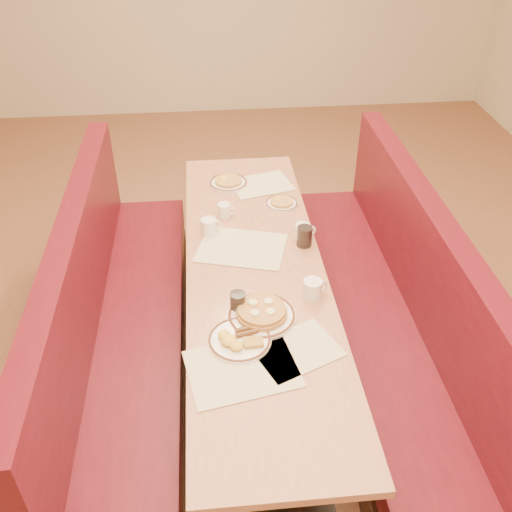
{
  "coord_description": "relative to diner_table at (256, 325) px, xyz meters",
  "views": [
    {
      "loc": [
        -0.22,
        -2.27,
        2.51
      ],
      "look_at": [
        0.0,
        -0.01,
        0.85
      ],
      "focal_mm": 40.0,
      "sensor_mm": 36.0,
      "label": 1
    }
  ],
  "objects": [
    {
      "name": "ground",
      "position": [
        0.0,
        0.0,
        -0.37
      ],
      "size": [
        8.0,
        8.0,
        0.0
      ],
      "primitive_type": "plane",
      "color": "#9E6647",
      "rests_on": "ground"
    },
    {
      "name": "room_envelope",
      "position": [
        0.0,
        0.0,
        1.56
      ],
      "size": [
        6.04,
        8.04,
        2.82
      ],
      "color": "beige",
      "rests_on": "ground"
    },
    {
      "name": "diner_table",
      "position": [
        0.0,
        0.0,
        0.0
      ],
      "size": [
        0.7,
        2.5,
        0.75
      ],
      "color": "black",
      "rests_on": "ground"
    },
    {
      "name": "booth_left",
      "position": [
        -0.73,
        0.0,
        -0.01
      ],
      "size": [
        0.55,
        2.5,
        1.05
      ],
      "color": "#4C3326",
      "rests_on": "ground"
    },
    {
      "name": "booth_right",
      "position": [
        0.73,
        0.0,
        -0.01
      ],
      "size": [
        0.55,
        2.5,
        1.05
      ],
      "color": "#4C3326",
      "rests_on": "ground"
    },
    {
      "name": "placemat_near_left",
      "position": [
        -0.12,
        -0.66,
        0.38
      ],
      "size": [
        0.5,
        0.41,
        0.0
      ],
      "primitive_type": "cube",
      "rotation": [
        0.0,
        0.0,
        0.2
      ],
      "color": "#FFE9C7",
      "rests_on": "diner_table"
    },
    {
      "name": "placemat_near_right",
      "position": [
        0.12,
        -0.57,
        0.38
      ],
      "size": [
        0.42,
        0.38,
        0.0
      ],
      "primitive_type": "cube",
      "rotation": [
        0.0,
        0.0,
        0.42
      ],
      "color": "#FFE9C7",
      "rests_on": "diner_table"
    },
    {
      "name": "placemat_far_left",
      "position": [
        -0.06,
        0.2,
        0.38
      ],
      "size": [
        0.53,
        0.45,
        0.0
      ],
      "primitive_type": "cube",
      "rotation": [
        0.0,
        0.0,
        -0.28
      ],
      "color": "#FFE9C7",
      "rests_on": "diner_table"
    },
    {
      "name": "placemat_far_right",
      "position": [
        0.12,
        0.87,
        0.38
      ],
      "size": [
        0.42,
        0.36,
        0.0
      ],
      "primitive_type": "cube",
      "rotation": [
        0.0,
        0.0,
        0.26
      ],
      "color": "#FFE9C7",
      "rests_on": "diner_table"
    },
    {
      "name": "pancake_plate",
      "position": [
        -0.01,
        -0.35,
        0.4
      ],
      "size": [
        0.31,
        0.31,
        0.07
      ],
      "rotation": [
        0.0,
        0.0,
        0.37
      ],
      "color": "white",
      "rests_on": "diner_table"
    },
    {
      "name": "eggs_plate",
      "position": [
        -0.12,
        -0.5,
        0.39
      ],
      "size": [
        0.28,
        0.28,
        0.06
      ],
      "rotation": [
        0.0,
        0.0,
        0.06
      ],
      "color": "white",
      "rests_on": "diner_table"
    },
    {
      "name": "extra_plate_mid",
      "position": [
        0.21,
        0.62,
        0.39
      ],
      "size": [
        0.2,
        0.2,
        0.04
      ],
      "rotation": [
        0.0,
        0.0,
        -0.26
      ],
      "color": "white",
      "rests_on": "diner_table"
    },
    {
      "name": "extra_plate_far",
      "position": [
        -0.09,
        0.9,
        0.39
      ],
      "size": [
        0.24,
        0.24,
        0.05
      ],
      "rotation": [
        0.0,
        0.0,
        -0.06
      ],
      "color": "white",
      "rests_on": "diner_table"
    },
    {
      "name": "coffee_mug_a",
      "position": [
        0.25,
        -0.23,
        0.43
      ],
      "size": [
        0.12,
        0.09,
        0.1
      ],
      "rotation": [
        0.0,
        0.0,
        0.35
      ],
      "color": "white",
      "rests_on": "diner_table"
    },
    {
      "name": "coffee_mug_b",
      "position": [
        -0.22,
        0.36,
        0.42
      ],
      "size": [
        0.12,
        0.08,
        0.09
      ],
      "rotation": [
        0.0,
        0.0,
        0.29
      ],
      "color": "white",
      "rests_on": "diner_table"
    },
    {
      "name": "coffee_mug_c",
      "position": [
        0.28,
        0.26,
        0.42
      ],
      "size": [
        0.12,
        0.08,
        0.09
      ],
      "rotation": [
        0.0,
        0.0,
        0.12
      ],
      "color": "white",
      "rests_on": "diner_table"
    },
    {
      "name": "coffee_mug_d",
      "position": [
        -0.13,
        0.53,
        0.42
      ],
      "size": [
        0.1,
        0.07,
        0.08
      ],
      "rotation": [
        0.0,
        0.0,
        -0.25
      ],
      "color": "white",
      "rests_on": "diner_table"
    },
    {
      "name": "soda_tumbler_near",
      "position": [
        -0.11,
        -0.29,
        0.42
      ],
      "size": [
        0.07,
        0.07,
        0.1
      ],
      "color": "black",
      "rests_on": "diner_table"
    },
    {
      "name": "soda_tumbler_mid",
      "position": [
        0.28,
        0.2,
        0.43
      ],
      "size": [
        0.08,
        0.08,
        0.11
      ],
      "color": "black",
      "rests_on": "diner_table"
    }
  ]
}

